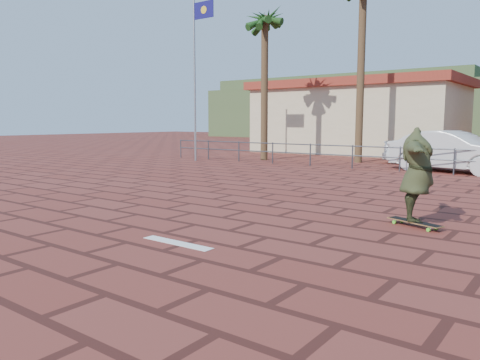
# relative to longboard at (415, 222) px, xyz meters

# --- Properties ---
(ground) EXTENTS (120.00, 120.00, 0.00)m
(ground) POSITION_rel_longboard_xyz_m (-3.45, -2.35, -0.09)
(ground) COLOR maroon
(ground) RESTS_ON ground
(paint_stripe) EXTENTS (1.40, 0.22, 0.01)m
(paint_stripe) POSITION_rel_longboard_xyz_m (-2.75, -3.55, -0.09)
(paint_stripe) COLOR white
(paint_stripe) RESTS_ON ground
(guardrail) EXTENTS (24.06, 0.06, 1.00)m
(guardrail) POSITION_rel_longboard_xyz_m (-3.45, 9.65, 0.59)
(guardrail) COLOR #47494F
(guardrail) RESTS_ON ground
(flagpole) EXTENTS (1.30, 0.10, 8.00)m
(flagpole) POSITION_rel_longboard_xyz_m (-13.33, 8.65, 4.55)
(flagpole) COLOR gray
(flagpole) RESTS_ON ground
(palm_far_left) EXTENTS (2.40, 2.40, 8.25)m
(palm_far_left) POSITION_rel_longboard_xyz_m (-10.95, 11.15, 6.74)
(palm_far_left) COLOR brown
(palm_far_left) RESTS_ON ground
(building_west) EXTENTS (12.60, 7.60, 4.50)m
(building_west) POSITION_rel_longboard_xyz_m (-9.45, 19.65, 2.19)
(building_west) COLOR beige
(building_west) RESTS_ON ground
(hill_back) EXTENTS (35.00, 14.00, 8.00)m
(hill_back) POSITION_rel_longboard_xyz_m (-25.45, 53.65, 3.91)
(hill_back) COLOR #384C28
(hill_back) RESTS_ON ground
(longboard) EXTENTS (1.12, 0.62, 0.11)m
(longboard) POSITION_rel_longboard_xyz_m (0.00, 0.00, 0.00)
(longboard) COLOR olive
(longboard) RESTS_ON ground
(skateboarder) EXTENTS (1.37, 2.24, 1.77)m
(skateboarder) POSITION_rel_longboard_xyz_m (0.00, 0.00, 0.91)
(skateboarder) COLOR #32381E
(skateboarder) RESTS_ON longboard
(car_silver) EXTENTS (4.66, 2.55, 1.50)m
(car_silver) POSITION_rel_longboard_xyz_m (-3.23, 13.65, 0.66)
(car_silver) COLOR #BABCC2
(car_silver) RESTS_ON ground
(car_white) EXTENTS (5.18, 2.84, 1.62)m
(car_white) POSITION_rel_longboard_xyz_m (-1.75, 10.76, 0.72)
(car_white) COLOR silver
(car_white) RESTS_ON ground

